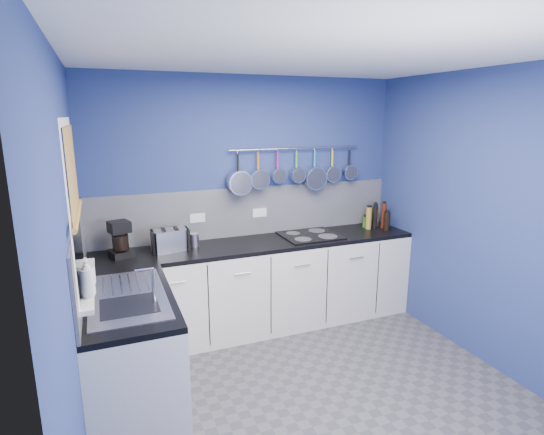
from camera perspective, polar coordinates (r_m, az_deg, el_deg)
floor at (r=3.66m, az=5.48°, el=-22.17°), size 3.20×3.00×0.02m
ceiling at (r=3.01m, az=6.61°, el=20.82°), size 3.20×3.00×0.02m
wall_back at (r=4.46m, az=-3.02°, el=2.14°), size 3.20×0.02×2.50m
wall_front at (r=1.99m, az=27.16°, el=-13.88°), size 3.20×0.02×2.50m
wall_left at (r=2.78m, az=-25.05°, el=-6.04°), size 0.02×3.00×2.50m
wall_right at (r=4.09m, az=26.40°, el=-0.26°), size 0.02×3.00×2.50m
backsplash_back at (r=4.46m, az=-2.91°, el=0.83°), size 3.20×0.02×0.50m
backsplash_left at (r=3.38m, az=-24.03°, el=-4.41°), size 0.02×1.80×0.50m
cabinet_run_back at (r=4.42m, az=-1.58°, el=-9.09°), size 3.20×0.60×0.86m
worktop_back at (r=4.27m, az=-1.62°, el=-3.49°), size 3.20×0.60×0.04m
cabinet_run_left at (r=3.39m, az=-17.91°, el=-17.19°), size 0.60×1.20×0.86m
worktop_left at (r=3.19m, az=-18.49°, el=-10.17°), size 0.60×1.20×0.04m
window_frame at (r=3.00m, az=-24.67°, el=1.27°), size 0.01×1.00×1.10m
window_glass at (r=2.99m, az=-24.58°, el=1.28°), size 0.01×0.90×1.00m
bamboo_blind at (r=2.96m, az=-24.84°, el=5.55°), size 0.01×0.90×0.55m
window_sill at (r=3.13m, az=-23.30°, el=-7.95°), size 0.10×0.98×0.03m
sink_unit at (r=3.18m, az=-18.52°, el=-9.77°), size 0.50×0.95×0.01m
mixer_tap at (r=2.97m, az=-15.37°, el=-8.54°), size 0.12×0.08×0.26m
socket_left at (r=4.31m, az=-9.79°, el=-0.06°), size 0.15×0.01×0.09m
socket_right at (r=4.49m, az=-1.65°, el=0.65°), size 0.15×0.01×0.09m
pot_rail at (r=4.52m, az=3.23°, el=9.06°), size 1.45×0.02×0.02m
soap_bottle_a at (r=2.83m, az=-23.24°, el=-7.30°), size 0.10×0.10×0.24m
soap_bottle_b at (r=3.02m, az=-23.12°, el=-6.65°), size 0.09×0.09×0.17m
paper_towel at (r=4.07m, az=-19.45°, el=-2.97°), size 0.14×0.14×0.25m
coffee_maker at (r=4.01m, az=-19.37°, el=-2.74°), size 0.23×0.24×0.31m
toaster at (r=4.07m, az=-13.26°, el=-2.92°), size 0.34×0.24×0.20m
canister at (r=4.15m, az=-10.22°, el=-2.96°), size 0.11×0.11×0.13m
hob at (r=4.48m, az=5.04°, el=-2.36°), size 0.58×0.51×0.01m
pan_0 at (r=4.30m, az=-4.48°, el=5.93°), size 0.24×0.12×0.43m
pan_1 at (r=4.37m, az=-1.82°, el=6.34°), size 0.20×0.09×0.39m
pan_2 at (r=4.44m, az=0.76°, el=6.78°), size 0.15×0.08×0.34m
pan_3 at (r=4.53m, az=3.26°, el=6.84°), size 0.16×0.09×0.35m
pan_4 at (r=4.62m, az=5.64°, el=6.36°), size 0.25×0.08×0.44m
pan_5 at (r=4.72m, az=7.96°, el=6.87°), size 0.18×0.07×0.37m
pan_6 at (r=4.83m, az=10.16°, el=7.02°), size 0.17×0.07×0.36m
condiment_0 at (r=5.00m, az=13.48°, el=0.08°), size 0.07×0.07×0.20m
condiment_1 at (r=4.97m, az=12.79°, el=0.12°), size 0.05×0.05×0.22m
condiment_2 at (r=4.90m, az=12.14°, el=-0.58°), size 0.05×0.05×0.12m
condiment_3 at (r=4.92m, az=14.51°, el=0.25°), size 0.05×0.05×0.28m
condiment_4 at (r=4.86m, az=13.43°, el=0.15°), size 0.05×0.05×0.27m
condiment_5 at (r=4.83m, az=12.62°, el=-0.08°), size 0.06×0.06×0.24m
condiment_6 at (r=4.83m, az=14.89°, el=-0.48°), size 0.07×0.07×0.20m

